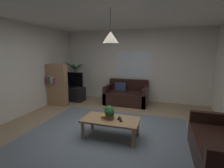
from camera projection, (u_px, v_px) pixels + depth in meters
The scene contains 19 objects.
floor at pixel (108, 132), 3.74m from camera, with size 5.31×5.54×0.02m, color #9E8466.
rug at pixel (105, 136), 3.55m from camera, with size 3.45×3.05×0.01m, color slate.
wall_back at pixel (133, 66), 6.13m from camera, with size 5.43×0.06×2.59m, color silver.
wall_left at pixel (10, 71), 4.31m from camera, with size 0.06×5.54×2.59m, color silver.
ceiling at pixel (107, 10), 3.27m from camera, with size 5.31×5.54×0.02m, color white.
window_pane at pixel (134, 65), 6.07m from camera, with size 1.30×0.01×1.00m, color white.
couch_under_window at pixel (126, 96), 5.84m from camera, with size 1.44×0.89×0.82m.
coffee_table at pixel (111, 122), 3.45m from camera, with size 1.17×0.61×0.41m.
book_on_table_0 at pixel (106, 118), 3.47m from camera, with size 0.14×0.10×0.02m, color #99663F.
book_on_table_1 at pixel (106, 117), 3.46m from camera, with size 0.12×0.09×0.02m, color gold.
book_on_table_2 at pixel (105, 116), 3.46m from camera, with size 0.14×0.11×0.02m, color gold.
remote_on_table_0 at pixel (121, 120), 3.36m from camera, with size 0.05×0.16×0.02m, color black.
remote_on_table_1 at pixel (119, 118), 3.44m from camera, with size 0.05×0.16×0.02m, color black.
potted_plant_on_table at pixel (109, 112), 3.40m from camera, with size 0.21×0.21×0.28m.
tv_stand at pixel (72, 94), 6.21m from camera, with size 0.90×0.44×0.50m, color black.
tv at pixel (71, 80), 6.09m from camera, with size 0.92×0.16×0.57m.
potted_palm_corner at pixel (76, 81), 6.69m from camera, with size 0.79×0.84×1.49m.
bookshelf_corner at pixel (57, 85), 5.58m from camera, with size 0.70×0.31×1.40m.
pendant_lamp at pixel (111, 37), 3.14m from camera, with size 0.32×0.32×0.65m.
Camera 1 is at (1.14, -3.29, 1.75)m, focal length 26.64 mm.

